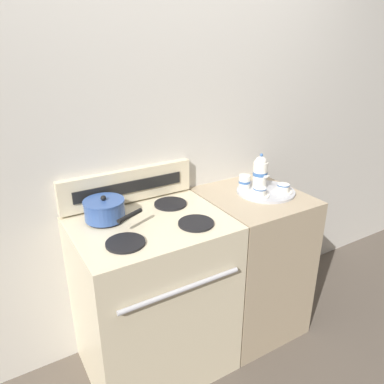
% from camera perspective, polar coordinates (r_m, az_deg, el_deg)
% --- Properties ---
extents(ground_plane, '(6.00, 6.00, 0.00)m').
position_cam_1_polar(ground_plane, '(2.59, 0.80, -21.84)').
color(ground_plane, brown).
extents(wall_back, '(6.00, 0.05, 2.20)m').
position_cam_1_polar(wall_back, '(2.25, -3.50, 4.09)').
color(wall_back, beige).
rests_on(wall_back, ground).
extents(stove, '(0.79, 0.64, 0.95)m').
position_cam_1_polar(stove, '(2.18, -5.82, -15.62)').
color(stove, beige).
rests_on(stove, ground).
extents(control_panel, '(0.77, 0.05, 0.19)m').
position_cam_1_polar(control_panel, '(2.12, -9.72, 0.96)').
color(control_panel, beige).
rests_on(control_panel, stove).
extents(side_counter, '(0.56, 0.61, 0.94)m').
position_cam_1_polar(side_counter, '(2.48, 8.85, -10.48)').
color(side_counter, tan).
rests_on(side_counter, ground).
extents(saucepan, '(0.25, 0.31, 0.13)m').
position_cam_1_polar(saucepan, '(1.95, -13.14, -2.60)').
color(saucepan, '#335193').
rests_on(saucepan, stove).
extents(serving_tray, '(0.35, 0.35, 0.01)m').
position_cam_1_polar(serving_tray, '(2.32, 11.10, 0.14)').
color(serving_tray, '#B2B2B7').
rests_on(serving_tray, side_counter).
extents(teapot, '(0.09, 0.14, 0.22)m').
position_cam_1_polar(teapot, '(2.32, 10.38, 3.04)').
color(teapot, white).
rests_on(teapot, serving_tray).
extents(teacup_left, '(0.12, 0.12, 0.05)m').
position_cam_1_polar(teacup_left, '(2.21, 10.27, 0.02)').
color(teacup_left, white).
rests_on(teacup_left, serving_tray).
extents(teacup_right, '(0.12, 0.12, 0.05)m').
position_cam_1_polar(teacup_right, '(2.30, 13.70, 0.58)').
color(teacup_right, white).
rests_on(teacup_right, serving_tray).
extents(creamer_jug, '(0.07, 0.07, 0.08)m').
position_cam_1_polar(creamer_jug, '(2.31, 8.00, 1.57)').
color(creamer_jug, white).
rests_on(creamer_jug, serving_tray).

